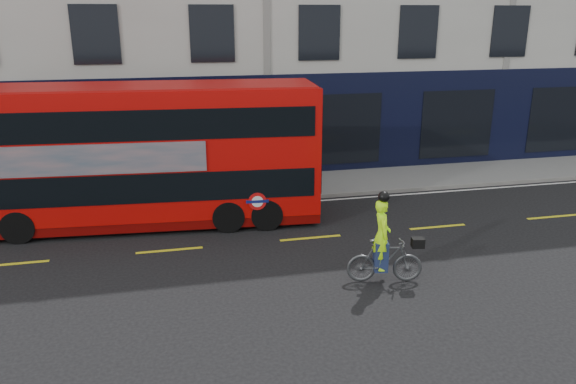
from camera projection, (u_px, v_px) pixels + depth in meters
name	position (u px, v px, depth m)	size (l,w,h in m)	color
ground	(325.00, 259.00, 14.81)	(120.00, 120.00, 0.00)	black
pavement	(276.00, 186.00, 20.84)	(60.00, 3.00, 0.12)	slate
kerb	(284.00, 199.00, 19.44)	(60.00, 0.12, 0.13)	slate
road_edge_line	(286.00, 203.00, 19.18)	(58.00, 0.10, 0.01)	silver
lane_dashes	(310.00, 238.00, 16.21)	(58.00, 0.12, 0.01)	yellow
bus	(143.00, 155.00, 16.72)	(10.66, 3.19, 4.23)	#BF0A07
cyclist	(384.00, 252.00, 13.36)	(1.89, 0.87, 2.29)	#444749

